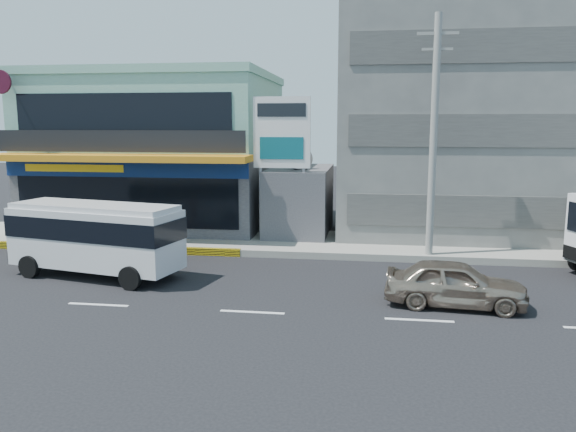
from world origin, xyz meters
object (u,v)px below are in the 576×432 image
at_px(satellite_dish, 298,168).
at_px(minibus, 95,234).
at_px(shop_building, 162,154).
at_px(motorcycle_rider, 156,242).
at_px(utility_pole_near, 434,137).
at_px(sedan, 455,283).
at_px(billboard, 282,141).
at_px(concrete_building, 498,98).

bearing_deg(satellite_dish, minibus, -130.26).
xyz_separation_m(shop_building, motorcycle_rider, (2.48, -7.66, -3.30)).
distance_m(utility_pole_near, motorcycle_rider, 12.40).
xyz_separation_m(sedan, motorcycle_rider, (-11.73, 4.79, -0.04)).
relative_size(satellite_dish, utility_pole_near, 0.15).
xyz_separation_m(shop_building, billboard, (7.50, -4.75, 0.93)).
distance_m(sedan, motorcycle_rider, 12.67).
bearing_deg(shop_building, sedan, -41.22).
bearing_deg(billboard, sedan, -48.94).
xyz_separation_m(billboard, sedan, (6.71, -7.70, -4.19)).
bearing_deg(motorcycle_rider, billboard, 30.13).
height_order(sedan, motorcycle_rider, motorcycle_rider).
bearing_deg(satellite_dish, sedan, -56.84).
bearing_deg(concrete_building, shop_building, -176.65).
xyz_separation_m(concrete_building, billboard, (-10.50, -5.80, -2.07)).
height_order(satellite_dish, motorcycle_rider, satellite_dish).
bearing_deg(satellite_dish, billboard, -105.52).
distance_m(satellite_dish, motorcycle_rider, 7.81).
height_order(concrete_building, sedan, concrete_building).
relative_size(satellite_dish, billboard, 0.22).
distance_m(shop_building, billboard, 8.92).
distance_m(concrete_building, minibus, 21.09).
bearing_deg(shop_building, utility_pole_near, -25.06).
distance_m(concrete_building, sedan, 15.36).
distance_m(minibus, sedan, 12.97).
xyz_separation_m(satellite_dish, utility_pole_near, (6.00, -3.60, 1.57)).
bearing_deg(billboard, satellite_dish, 74.48).
xyz_separation_m(satellite_dish, motorcycle_rider, (-5.52, -4.71, -2.88)).
bearing_deg(minibus, billboard, 44.51).
height_order(satellite_dish, minibus, satellite_dish).
xyz_separation_m(billboard, utility_pole_near, (6.50, -1.80, 0.22)).
bearing_deg(concrete_building, billboard, -151.08).
xyz_separation_m(utility_pole_near, minibus, (-12.62, -4.22, -3.50)).
distance_m(concrete_building, utility_pole_near, 8.79).
xyz_separation_m(concrete_building, sedan, (-3.79, -13.50, -6.26)).
height_order(billboard, utility_pole_near, utility_pole_near).
bearing_deg(utility_pole_near, motorcycle_rider, -174.47).
distance_m(billboard, motorcycle_rider, 7.18).
relative_size(shop_building, minibus, 1.80).
bearing_deg(shop_building, minibus, -82.72).
bearing_deg(sedan, shop_building, 53.95).
bearing_deg(shop_building, satellite_dish, -20.21).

